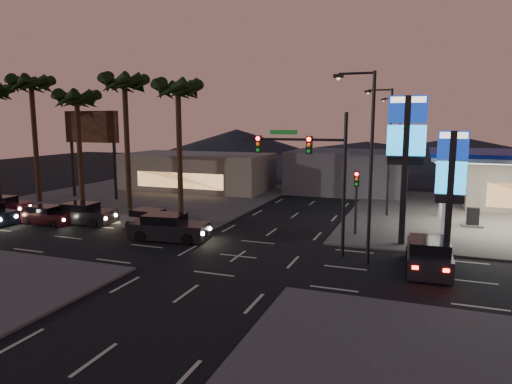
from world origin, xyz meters
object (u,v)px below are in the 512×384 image
at_px(car_lane_b_mid, 83,214).
at_px(car_lane_b_rear, 3,205).
at_px(traffic_signal_mast, 313,163).
at_px(car_lane_a_mid, 47,216).
at_px(car_lane_b_front, 150,220).
at_px(pylon_sign_tall, 406,140).
at_px(suv_station, 428,255).
at_px(pylon_sign_short, 451,173).
at_px(car_lane_a_front, 169,228).

distance_m(car_lane_b_mid, car_lane_b_rear, 8.89).
height_order(traffic_signal_mast, car_lane_a_mid, traffic_signal_mast).
bearing_deg(car_lane_b_front, pylon_sign_tall, 5.14).
bearing_deg(car_lane_b_mid, suv_station, -6.27).
height_order(pylon_sign_short, car_lane_a_mid, pylon_sign_short).
relative_size(traffic_signal_mast, car_lane_b_front, 1.83).
bearing_deg(pylon_sign_tall, car_lane_b_rear, -178.36).
bearing_deg(pylon_sign_tall, traffic_signal_mast, -143.48).
bearing_deg(car_lane_a_front, car_lane_b_front, 142.22).
bearing_deg(car_lane_b_front, car_lane_a_front, -37.78).
relative_size(car_lane_b_front, car_lane_b_mid, 0.92).
distance_m(pylon_sign_short, car_lane_b_mid, 25.32).
bearing_deg(pylon_sign_tall, car_lane_a_mid, -173.73).
relative_size(car_lane_a_mid, car_lane_b_rear, 0.93).
relative_size(pylon_sign_short, car_lane_a_mid, 1.70).
distance_m(pylon_sign_tall, car_lane_a_front, 15.59).
bearing_deg(car_lane_b_rear, pylon_sign_tall, 1.64).
distance_m(car_lane_a_front, suv_station, 15.59).
height_order(car_lane_a_front, car_lane_b_mid, car_lane_a_front).
relative_size(pylon_sign_tall, suv_station, 1.79).
relative_size(car_lane_b_front, car_lane_b_rear, 0.99).
bearing_deg(pylon_sign_tall, suv_station, -70.82).
bearing_deg(pylon_sign_short, car_lane_b_front, -178.48).
xyz_separation_m(pylon_sign_short, car_lane_a_mid, (-27.39, -1.73, -4.04)).
relative_size(traffic_signal_mast, suv_station, 1.59).
relative_size(pylon_sign_tall, traffic_signal_mast, 1.12).
relative_size(traffic_signal_mast, car_lane_b_mid, 1.68).
bearing_deg(car_lane_b_mid, pylon_sign_short, 1.56).
relative_size(car_lane_a_mid, car_lane_b_front, 0.94).
distance_m(car_lane_a_mid, car_lane_b_mid, 2.61).
relative_size(car_lane_b_front, suv_station, 0.87).
xyz_separation_m(pylon_sign_short, car_lane_a_front, (-16.58, -2.64, -3.89)).
relative_size(car_lane_a_front, car_lane_a_mid, 1.27).
bearing_deg(car_lane_b_front, traffic_signal_mast, -9.40).
bearing_deg(pylon_sign_short, car_lane_a_mid, -176.38).
bearing_deg(pylon_sign_short, car_lane_b_rear, 179.83).
distance_m(pylon_sign_short, car_lane_b_rear, 34.09).
xyz_separation_m(traffic_signal_mast, suv_station, (6.25, -0.81, -4.46)).
distance_m(car_lane_b_front, suv_station, 18.54).
xyz_separation_m(car_lane_a_front, car_lane_b_mid, (-8.42, 1.96, -0.06)).
bearing_deg(traffic_signal_mast, car_lane_a_front, -179.21).
xyz_separation_m(car_lane_b_front, car_lane_b_rear, (-14.53, 0.62, 0.01)).
xyz_separation_m(pylon_sign_tall, car_lane_a_front, (-14.08, -3.64, -5.63)).
distance_m(car_lane_a_front, car_lane_b_rear, 17.49).
bearing_deg(car_lane_b_rear, car_lane_a_mid, -15.87).
xyz_separation_m(pylon_sign_short, suv_station, (-1.00, -3.32, -3.89)).
xyz_separation_m(pylon_sign_tall, car_lane_a_mid, (-24.89, -2.73, -5.78)).
height_order(car_lane_a_front, car_lane_a_mid, car_lane_a_front).
height_order(car_lane_a_mid, car_lane_b_front, car_lane_b_front).
height_order(car_lane_b_mid, car_lane_b_rear, car_lane_b_mid).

